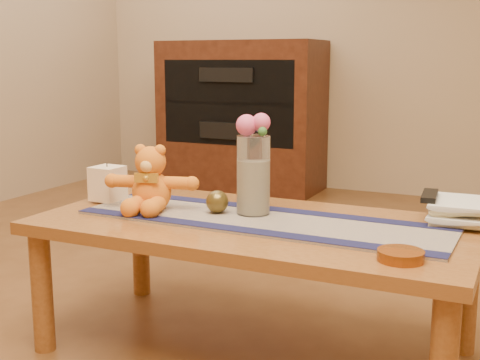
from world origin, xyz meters
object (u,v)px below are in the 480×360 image
at_px(bronze_ball, 217,202).
at_px(amber_dish, 401,256).
at_px(teddy_bear, 151,179).
at_px(glass_vase, 253,175).
at_px(tv_remote, 430,196).
at_px(book_bottom, 429,218).
at_px(pillar_candle, 108,183).

distance_m(bronze_ball, amber_dish, 0.69).
xyz_separation_m(teddy_bear, glass_vase, (0.35, 0.08, 0.03)).
xyz_separation_m(glass_vase, tv_remote, (0.54, 0.17, -0.05)).
relative_size(glass_vase, bronze_ball, 3.42).
xyz_separation_m(bronze_ball, amber_dish, (0.65, -0.23, -0.03)).
bearing_deg(bronze_ball, book_bottom, 18.63).
distance_m(glass_vase, book_bottom, 0.58).
bearing_deg(book_bottom, tv_remote, -93.00).
xyz_separation_m(bronze_ball, book_bottom, (0.65, 0.22, -0.04)).
bearing_deg(teddy_bear, bronze_ball, -5.23).
xyz_separation_m(teddy_bear, amber_dish, (0.88, -0.20, -0.10)).
relative_size(glass_vase, amber_dish, 2.14).
relative_size(bronze_ball, amber_dish, 0.63).
bearing_deg(bronze_ball, glass_vase, 20.07).
distance_m(bronze_ball, book_bottom, 0.69).
bearing_deg(amber_dish, teddy_bear, 167.51).
bearing_deg(book_bottom, teddy_bear, -171.65).
height_order(teddy_bear, bronze_ball, teddy_bear).
height_order(glass_vase, amber_dish, glass_vase).
relative_size(book_bottom, amber_dish, 1.84).
xyz_separation_m(bronze_ball, tv_remote, (0.65, 0.21, 0.04)).
relative_size(teddy_bear, bronze_ball, 4.07).
distance_m(glass_vase, amber_dish, 0.62).
relative_size(pillar_candle, tv_remote, 0.77).
height_order(teddy_bear, book_bottom, teddy_bear).
xyz_separation_m(book_bottom, tv_remote, (0.00, -0.01, 0.07)).
xyz_separation_m(book_bottom, amber_dish, (-0.00, -0.45, 0.00)).
xyz_separation_m(pillar_candle, book_bottom, (1.11, 0.21, -0.06)).
bearing_deg(glass_vase, amber_dish, -27.08).
bearing_deg(teddy_bear, amber_dish, -27.03).
bearing_deg(teddy_bear, pillar_candle, 153.33).
distance_m(pillar_candle, glass_vase, 0.57).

